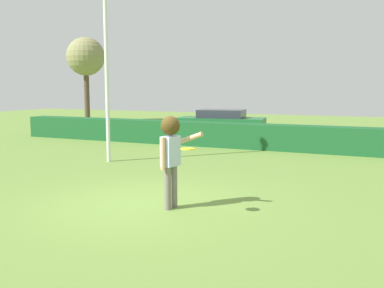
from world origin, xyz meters
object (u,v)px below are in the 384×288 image
object	(u,v)px
frisbee	(188,149)
lamppost	(106,59)
person	(171,149)
bare_elm_tree	(86,57)
parked_car_green	(221,121)

from	to	relation	value
frisbee	lamppost	world-z (taller)	lamppost
person	lamppost	bearing A→B (deg)	136.78
person	bare_elm_tree	xyz separation A→B (m)	(-14.95, 16.73, 3.12)
person	bare_elm_tree	world-z (taller)	bare_elm_tree
lamppost	parked_car_green	world-z (taller)	lamppost
bare_elm_tree	lamppost	bearing A→B (deg)	-50.02
lamppost	bare_elm_tree	distance (m)	16.59
bare_elm_tree	person	bearing A→B (deg)	-48.23
bare_elm_tree	frisbee	bearing A→B (deg)	-47.90
lamppost	parked_car_green	size ratio (longest dim) A/B	1.32
parked_car_green	bare_elm_tree	xyz separation A→B (m)	(-11.11, 3.82, 3.61)
frisbee	parked_car_green	distance (m)	14.06
parked_car_green	lamppost	bearing A→B (deg)	-93.07
lamppost	frisbee	bearing A→B (deg)	-42.60
parked_car_green	bare_elm_tree	world-z (taller)	bare_elm_tree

